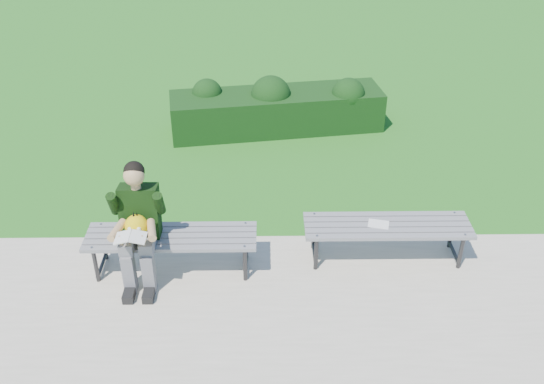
{
  "coord_description": "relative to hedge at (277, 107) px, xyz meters",
  "views": [
    {
      "loc": [
        0.19,
        -5.76,
        4.21
      ],
      "look_at": [
        0.26,
        -0.32,
        0.83
      ],
      "focal_mm": 40.0,
      "sensor_mm": 36.0,
      "label": 1
    }
  ],
  "objects": [
    {
      "name": "ground",
      "position": [
        -0.39,
        -2.93,
        -0.36
      ],
      "size": [
        80.0,
        80.0,
        0.0
      ],
      "color": "#2D701C",
      "rests_on": "ground"
    },
    {
      "name": "walkway",
      "position": [
        -0.39,
        -4.68,
        -0.35
      ],
      "size": [
        30.0,
        3.5,
        0.02
      ],
      "color": "#B5AF99",
      "rests_on": "ground"
    },
    {
      "name": "hedge",
      "position": [
        0.0,
        0.0,
        0.0
      ],
      "size": [
        3.35,
        1.29,
        0.88
      ],
      "color": "#1B3B13",
      "rests_on": "ground"
    },
    {
      "name": "bench_left",
      "position": [
        -1.19,
        -3.51,
        0.05
      ],
      "size": [
        1.8,
        0.5,
        0.46
      ],
      "color": "gray",
      "rests_on": "walkway"
    },
    {
      "name": "bench_right",
      "position": [
        1.12,
        -3.34,
        0.05
      ],
      "size": [
        1.8,
        0.5,
        0.46
      ],
      "color": "gray",
      "rests_on": "walkway"
    },
    {
      "name": "seated_boy",
      "position": [
        -1.49,
        -3.61,
        0.35
      ],
      "size": [
        0.56,
        0.76,
        1.31
      ],
      "color": "slate",
      "rests_on": "walkway"
    },
    {
      "name": "paper_sheet",
      "position": [
        1.02,
        -3.34,
        0.11
      ],
      "size": [
        0.25,
        0.21,
        0.01
      ],
      "color": "white",
      "rests_on": "bench_right"
    }
  ]
}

